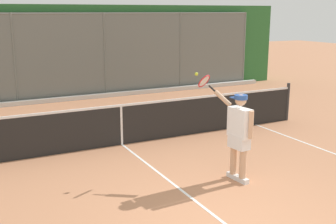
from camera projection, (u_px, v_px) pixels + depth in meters
name	position (u px, v px, depth m)	size (l,w,h in m)	color
fence_backdrop	(57.00, 52.00, 14.92)	(18.43, 1.37, 3.27)	slate
tennis_net	(121.00, 124.00, 9.71)	(10.12, 0.09, 1.07)	#2D2D2D
tennis_player	(238.00, 131.00, 7.55)	(0.56, 1.33, 1.90)	silver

